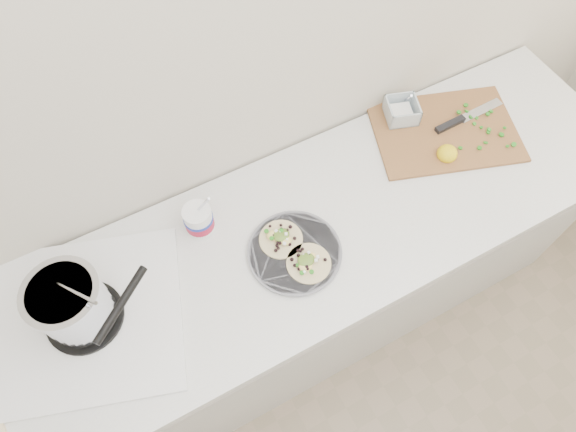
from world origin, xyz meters
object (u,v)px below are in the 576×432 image
tub (199,218)px  taco_plate (295,251)px  stove (77,309)px  cutboard (442,127)px

tub → taco_plate: bearing=-45.1°
stove → cutboard: stove is taller
taco_plate → tub: bearing=134.9°
taco_plate → cutboard: bearing=14.7°
taco_plate → tub: size_ratio=1.42×
tub → cutboard: size_ratio=0.35×
stove → taco_plate: stove is taller
cutboard → taco_plate: bearing=-146.3°
taco_plate → cutboard: size_ratio=0.50×
cutboard → stove: bearing=-157.4°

